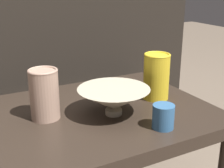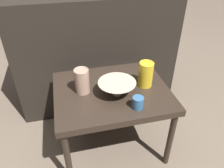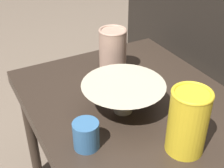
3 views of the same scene
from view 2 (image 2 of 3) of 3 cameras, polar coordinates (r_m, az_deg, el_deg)
name	(u,v)px [view 2 (image 2 of 3)]	position (r m, az deg, el deg)	size (l,w,h in m)	color
ground_plane	(112,142)	(1.62, -0.09, -14.90)	(8.00, 8.00, 0.00)	#6B5B4C
table	(112,96)	(1.33, -0.11, -3.20)	(0.68, 0.55, 0.47)	#2D231C
couch_backdrop	(95,50)	(1.81, -4.53, 8.90)	(1.22, 0.50, 0.90)	black
bowl	(117,87)	(1.24, 1.31, -0.82)	(0.22, 0.22, 0.08)	#B2A88E
vase_textured_left	(82,81)	(1.25, -7.85, 0.88)	(0.09, 0.09, 0.15)	tan
vase_colorful_right	(146,74)	(1.31, 8.79, 2.65)	(0.09, 0.09, 0.16)	gold
cup	(138,103)	(1.16, 6.78, -4.86)	(0.06, 0.06, 0.07)	#33608E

